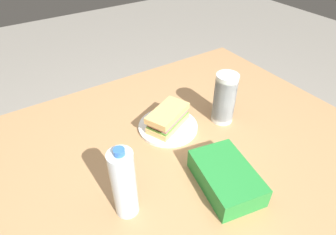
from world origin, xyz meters
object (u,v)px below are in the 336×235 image
sandwich (168,118)px  chip_bag (226,177)px  paper_plate (168,126)px  dining_table (171,170)px  water_bottle_tall (124,184)px  plastic_cup_stack (225,98)px

sandwich → chip_bag: bearing=90.1°
paper_plate → chip_bag: bearing=89.6°
paper_plate → dining_table: bearing=61.5°
dining_table → chip_bag: (-0.06, 0.20, 0.12)m
chip_bag → water_bottle_tall: (0.29, -0.09, 0.08)m
sandwich → plastic_cup_stack: size_ratio=0.99×
chip_bag → plastic_cup_stack: plastic_cup_stack is taller
dining_table → sandwich: sandwich is taller
paper_plate → chip_bag: size_ratio=0.99×
dining_table → plastic_cup_stack: 0.34m
chip_bag → water_bottle_tall: size_ratio=0.96×
dining_table → plastic_cup_stack: bearing=-170.1°
sandwich → water_bottle_tall: (0.29, 0.24, 0.06)m
sandwich → plastic_cup_stack: (-0.21, 0.07, 0.05)m
plastic_cup_stack → paper_plate: bearing=-19.6°
sandwich → plastic_cup_stack: 0.23m
paper_plate → water_bottle_tall: size_ratio=0.95×
chip_bag → plastic_cup_stack: 0.33m
paper_plate → water_bottle_tall: 0.39m
dining_table → sandwich: size_ratio=7.33×
dining_table → sandwich: 0.19m
sandwich → chip_bag: 0.32m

